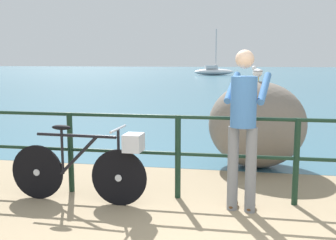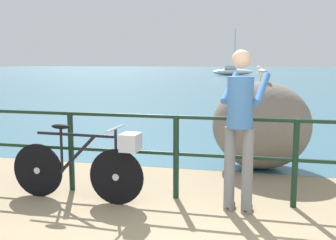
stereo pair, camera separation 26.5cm
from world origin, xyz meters
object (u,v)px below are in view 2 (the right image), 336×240
object	(u,v)px
bicycle	(87,163)
sailboat	(232,71)
breakwater_boulder_main	(261,125)
person_at_railing	(240,123)
seagull	(262,72)

from	to	relation	value
bicycle	sailboat	size ratio (longest dim) A/B	0.35
bicycle	breakwater_boulder_main	world-z (taller)	breakwater_boulder_main
breakwater_boulder_main	sailboat	bearing A→B (deg)	94.81
person_at_railing	seagull	world-z (taller)	person_at_railing
bicycle	person_at_railing	distance (m)	1.84
bicycle	sailboat	distance (m)	39.96
person_at_railing	seagull	xyz separation A→B (m)	(0.21, 2.01, 0.49)
bicycle	seagull	bearing A→B (deg)	49.39
seagull	sailboat	size ratio (longest dim) A/B	0.07
person_at_railing	sailboat	distance (m)	39.97
bicycle	breakwater_boulder_main	bearing A→B (deg)	47.95
person_at_railing	sailboat	xyz separation A→B (m)	(-2.97, 39.86, -0.57)
seagull	bicycle	bearing A→B (deg)	112.98
bicycle	person_at_railing	bearing A→B (deg)	5.22
person_at_railing	seagull	distance (m)	2.08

